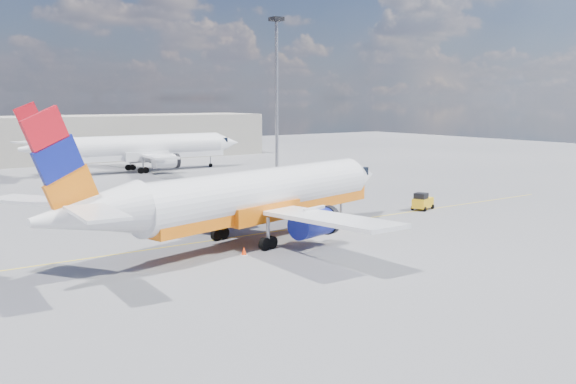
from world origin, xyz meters
TOP-DOWN VIEW (x-y plane):
  - ground at (0.00, 0.00)m, footprint 240.00×240.00m
  - taxi_line at (0.00, 3.00)m, footprint 70.00×0.15m
  - terminal_main at (5.00, 75.00)m, footprint 70.00×14.00m
  - main_jet at (-4.93, 0.65)m, footprint 35.68×27.27m
  - second_jet at (7.51, 51.57)m, footprint 35.18×27.86m
  - gse_tug at (16.85, 3.20)m, footprint 2.73×2.18m
  - traffic_cone at (-7.63, -2.52)m, footprint 0.44×0.44m
  - floodlight_mast at (19.66, 33.10)m, footprint 1.61×1.61m

SIDE VIEW (x-z plane):
  - ground at x=0.00m, z-range 0.00..0.00m
  - taxi_line at x=0.00m, z-range 0.00..0.01m
  - traffic_cone at x=-7.63m, z-range -0.01..0.60m
  - gse_tug at x=16.85m, z-range -0.05..1.69m
  - second_jet at x=7.51m, z-range -1.78..8.89m
  - main_jet at x=-4.93m, z-range -1.80..8.98m
  - terminal_main at x=5.00m, z-range 0.00..8.00m
  - floodlight_mast at x=19.66m, z-range 2.19..24.19m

